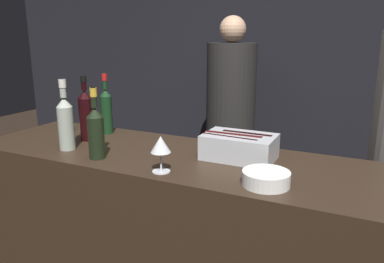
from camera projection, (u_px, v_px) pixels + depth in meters
name	position (u px, v px, depth m)	size (l,w,h in m)	color
wall_back_chalkboard	(283.00, 58.00, 3.43)	(6.40, 0.06, 2.80)	black
bar_counter	(189.00, 252.00, 1.93)	(2.33, 0.65, 1.03)	#2D2116
ice_bin_with_bottles	(238.00, 145.00, 1.77)	(0.34, 0.22, 0.12)	#B7BABF
bowl_white	(266.00, 178.00, 1.46)	(0.19, 0.19, 0.06)	white
wine_glass	(161.00, 146.00, 1.58)	(0.09, 0.09, 0.16)	silver
candle_votive	(67.00, 127.00, 2.29)	(0.07, 0.07, 0.06)	silver
white_wine_bottle	(66.00, 121.00, 1.89)	(0.08, 0.08, 0.36)	#9EA899
red_wine_bottle_burgundy	(106.00, 109.00, 2.21)	(0.07, 0.07, 0.36)	#143319
red_wine_bottle_black_foil	(86.00, 114.00, 2.06)	(0.08, 0.08, 0.36)	black
champagne_bottle	(96.00, 130.00, 1.76)	(0.08, 0.08, 0.34)	black
person_in_hoodie	(231.00, 113.00, 3.12)	(0.40, 0.40, 1.76)	black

